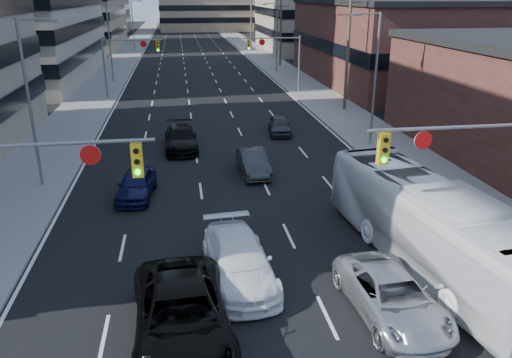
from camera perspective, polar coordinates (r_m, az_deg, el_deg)
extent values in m
cube|color=black|center=(137.81, -7.89, 16.04)|extent=(18.00, 300.00, 0.02)
cube|color=slate|center=(138.06, -12.85, 15.78)|extent=(5.00, 300.00, 0.15)
cube|color=slate|center=(138.50, -2.93, 16.25)|extent=(5.00, 300.00, 0.15)
cube|color=gray|center=(109.54, -21.02, 18.06)|extent=(20.00, 30.00, 16.00)
cube|color=#472119|center=(63.54, 16.68, 14.55)|extent=(20.00, 30.00, 9.00)
cube|color=gray|center=(99.39, 7.86, 18.46)|extent=(22.00, 28.00, 14.00)
cube|color=gray|center=(141.77, 5.75, 18.67)|extent=(22.00, 22.00, 12.00)
cylinder|color=slate|center=(16.52, -22.80, 3.71)|extent=(6.50, 0.12, 0.12)
cube|color=gold|center=(16.26, -13.42, 2.11)|extent=(0.35, 0.28, 1.10)
cylinder|color=black|center=(16.00, -13.56, 3.12)|extent=(0.18, 0.06, 0.18)
cylinder|color=black|center=(16.10, -13.46, 1.93)|extent=(0.18, 0.06, 0.18)
cylinder|color=#0CE526|center=(16.21, -13.36, 0.76)|extent=(0.18, 0.06, 0.18)
cylinder|color=white|center=(16.34, -18.39, 2.63)|extent=(0.64, 0.06, 0.64)
cylinder|color=slate|center=(18.56, 22.12, 5.51)|extent=(6.50, 0.12, 0.12)
cube|color=gold|center=(17.54, 14.34, 3.37)|extent=(0.35, 0.28, 1.10)
cylinder|color=black|center=(17.30, 14.64, 4.32)|extent=(0.18, 0.06, 0.18)
cylinder|color=black|center=(17.40, 14.53, 3.22)|extent=(0.18, 0.06, 0.18)
cylinder|color=#0CE526|center=(17.50, 14.43, 2.12)|extent=(0.18, 0.06, 0.18)
cylinder|color=white|center=(18.03, 18.56, 4.23)|extent=(0.64, 0.06, 0.64)
cylinder|color=slate|center=(53.40, -16.91, 11.93)|extent=(0.18, 0.18, 6.00)
cylinder|color=slate|center=(52.77, -13.90, 15.18)|extent=(6.00, 0.12, 0.12)
cube|color=gold|center=(52.68, -11.16, 14.66)|extent=(0.35, 0.28, 1.10)
cylinder|color=black|center=(52.49, -11.19, 15.03)|extent=(0.18, 0.06, 0.18)
cylinder|color=black|center=(52.52, -11.16, 14.65)|extent=(0.18, 0.06, 0.18)
cylinder|color=#0CE526|center=(52.56, -11.14, 14.27)|extent=(0.18, 0.06, 0.18)
cylinder|color=white|center=(52.70, -12.75, 14.83)|extent=(0.64, 0.06, 0.64)
cylinder|color=slate|center=(54.38, 4.94, 12.85)|extent=(0.18, 0.18, 6.00)
cylinder|color=slate|center=(53.47, 1.79, 15.80)|extent=(6.00, 0.12, 0.12)
cube|color=gold|center=(53.14, -0.86, 15.07)|extent=(0.35, 0.28, 1.10)
cylinder|color=black|center=(52.95, -0.84, 15.44)|extent=(0.18, 0.06, 0.18)
cylinder|color=black|center=(52.99, -0.83, 15.06)|extent=(0.18, 0.06, 0.18)
cylinder|color=#0CE526|center=(53.02, -0.83, 14.68)|extent=(0.18, 0.06, 0.18)
cylinder|color=white|center=(53.30, 0.69, 15.36)|extent=(0.64, 0.06, 0.64)
cylinder|color=#4C3D2D|center=(46.11, 10.45, 14.37)|extent=(0.28, 0.28, 11.00)
cube|color=#4C3D2D|center=(45.89, 10.78, 19.21)|extent=(2.20, 0.10, 0.10)
cube|color=#4C3D2D|center=(45.91, 10.70, 17.97)|extent=(2.20, 0.10, 0.10)
cylinder|color=#4C3D2D|center=(75.04, 2.85, 16.88)|extent=(0.28, 0.28, 11.00)
cube|color=#4C3D2D|center=(74.92, 2.89, 19.10)|extent=(2.20, 0.10, 0.10)
cylinder|color=#4C3D2D|center=(104.58, -0.56, 17.90)|extent=(0.28, 0.28, 11.00)
cube|color=#4C3D2D|center=(104.49, -0.57, 19.49)|extent=(2.20, 0.10, 0.10)
cylinder|color=slate|center=(29.06, -24.42, 7.50)|extent=(0.16, 0.16, 9.00)
cylinder|color=slate|center=(28.31, -23.94, 16.34)|extent=(1.80, 0.10, 0.10)
cube|color=slate|center=(28.13, -22.28, 16.37)|extent=(0.50, 0.22, 0.14)
cylinder|color=slate|center=(63.16, -16.35, 14.55)|extent=(0.16, 0.16, 9.00)
cylinder|color=slate|center=(62.81, -15.91, 18.60)|extent=(1.80, 0.10, 0.10)
cube|color=slate|center=(62.73, -15.14, 18.59)|extent=(0.50, 0.22, 0.14)
cylinder|color=slate|center=(97.89, -13.88, 16.58)|extent=(0.16, 0.16, 9.00)
cylinder|color=slate|center=(97.67, -13.55, 19.19)|extent=(1.80, 0.10, 0.10)
cube|color=slate|center=(97.62, -13.05, 19.18)|extent=(0.50, 0.22, 0.14)
cylinder|color=slate|center=(35.42, 13.44, 10.78)|extent=(0.16, 0.16, 9.00)
cylinder|color=slate|center=(34.67, 12.61, 17.98)|extent=(1.80, 0.10, 0.10)
cube|color=slate|center=(34.40, 11.29, 17.92)|extent=(0.50, 0.22, 0.14)
cylinder|color=slate|center=(68.91, 2.41, 15.74)|extent=(0.16, 0.16, 9.00)
cylinder|color=slate|center=(68.53, 1.69, 19.41)|extent=(1.80, 0.10, 0.10)
cube|color=slate|center=(68.39, 0.99, 19.35)|extent=(0.50, 0.22, 0.14)
imported|color=black|center=(15.96, -8.46, -15.15)|extent=(3.24, 6.46, 1.75)
imported|color=white|center=(18.75, -1.99, -9.30)|extent=(2.68, 5.72, 1.62)
imported|color=#BBBBC0|center=(17.49, 15.25, -12.78)|extent=(2.77, 5.43, 1.47)
imported|color=white|center=(20.41, 19.31, -5.10)|extent=(4.29, 12.50, 3.41)
imported|color=#0E1039|center=(26.88, -13.53, -0.58)|extent=(2.19, 4.44, 1.46)
imported|color=#2D2C2F|center=(29.60, -0.33, 1.92)|extent=(1.65, 4.36, 1.42)
imported|color=black|center=(34.70, -8.57, 4.61)|extent=(2.28, 5.41, 1.56)
imported|color=#303032|center=(38.39, 2.72, 6.19)|extent=(2.03, 4.13, 1.35)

